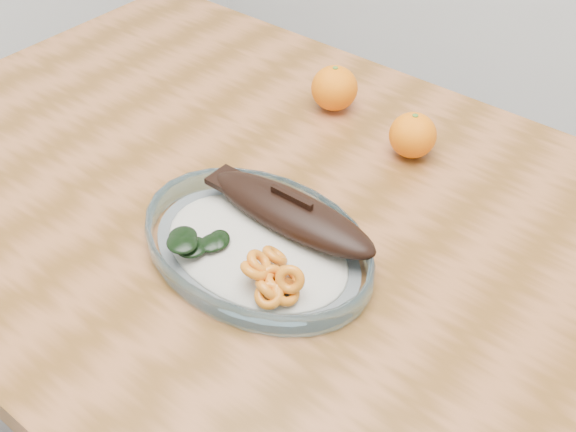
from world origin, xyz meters
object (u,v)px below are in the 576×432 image
at_px(orange_left, 334,88).
at_px(orange_right, 413,135).
at_px(plated_meal, 258,242).
at_px(dining_table, 267,257).

xyz_separation_m(orange_left, orange_right, (0.16, -0.03, -0.00)).
relative_size(plated_meal, orange_left, 8.04).
height_order(dining_table, orange_left, orange_left).
relative_size(plated_meal, orange_right, 8.61).
bearing_deg(plated_meal, orange_left, 113.30).
xyz_separation_m(dining_table, orange_left, (-0.07, 0.24, 0.13)).
height_order(dining_table, plated_meal, plated_meal).
xyz_separation_m(dining_table, plated_meal, (0.05, -0.08, 0.12)).
bearing_deg(orange_left, orange_right, -10.97).
height_order(dining_table, orange_right, orange_right).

